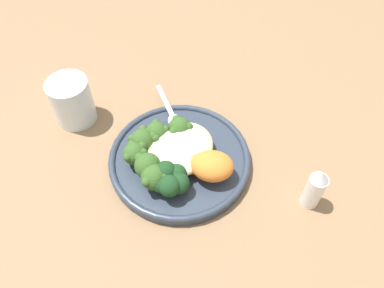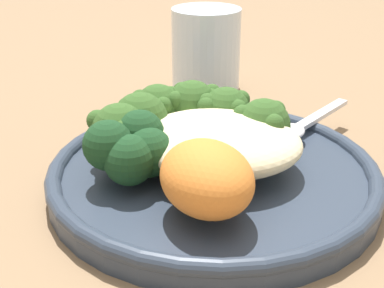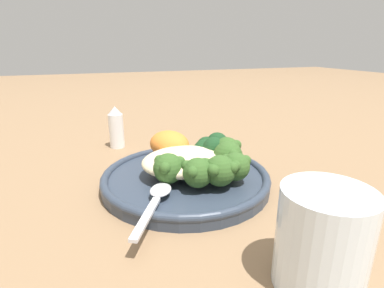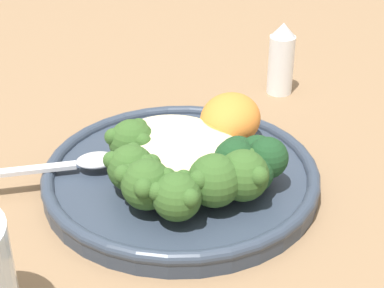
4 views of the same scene
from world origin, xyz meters
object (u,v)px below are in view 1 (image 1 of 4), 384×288
object	(u,v)px
sweet_potato_chunk_0	(193,160)
salt_shaker	(315,189)
plate	(180,159)
water_glass	(72,101)
broccoli_stalk_5	(154,164)
broccoli_stalk_4	(146,155)
kale_tuft	(170,179)
broccoli_stalk_2	(161,136)
quinoa_mound	(181,149)
spoon	(172,116)
sweet_potato_chunk_1	(212,166)
broccoli_stalk_3	(147,143)
broccoli_stalk_0	(180,130)
broccoli_stalk_1	(174,143)
broccoli_stalk_6	(157,176)

from	to	relation	value
sweet_potato_chunk_0	salt_shaker	world-z (taller)	salt_shaker
plate	water_glass	distance (m)	0.23
broccoli_stalk_5	water_glass	world-z (taller)	water_glass
broccoli_stalk_4	salt_shaker	xyz separation A→B (m)	(0.12, -0.25, 0.00)
kale_tuft	broccoli_stalk_2	bearing A→B (deg)	51.59
quinoa_mound	broccoli_stalk_2	distance (m)	0.04
water_glass	spoon	bearing A→B (deg)	-56.39
kale_tuft	sweet_potato_chunk_1	bearing A→B (deg)	-30.85
kale_tuft	water_glass	xyz separation A→B (m)	(0.01, 0.25, 0.00)
plate	sweet_potato_chunk_1	bearing A→B (deg)	-85.04
broccoli_stalk_4	water_glass	bearing A→B (deg)	-39.20
broccoli_stalk_3	broccoli_stalk_5	size ratio (longest dim) A/B	0.98
salt_shaker	broccoli_stalk_0	bearing A→B (deg)	100.33
broccoli_stalk_5	sweet_potato_chunk_0	size ratio (longest dim) A/B	1.80
quinoa_mound	water_glass	distance (m)	0.23
quinoa_mound	broccoli_stalk_3	distance (m)	0.06
plate	broccoli_stalk_2	distance (m)	0.05
plate	broccoli_stalk_1	xyz separation A→B (m)	(0.01, 0.02, 0.02)
sweet_potato_chunk_0	water_glass	size ratio (longest dim) A/B	0.70
broccoli_stalk_5	sweet_potato_chunk_1	world-z (taller)	same
plate	broccoli_stalk_2	world-z (taller)	broccoli_stalk_2
sweet_potato_chunk_1	spoon	distance (m)	0.14
broccoli_stalk_0	sweet_potato_chunk_1	size ratio (longest dim) A/B	1.10
broccoli_stalk_3	broccoli_stalk_6	bearing A→B (deg)	126.50
plate	broccoli_stalk_4	xyz separation A→B (m)	(-0.04, 0.04, 0.03)
broccoli_stalk_1	kale_tuft	size ratio (longest dim) A/B	1.19
broccoli_stalk_4	salt_shaker	size ratio (longest dim) A/B	1.23
broccoli_stalk_5	broccoli_stalk_2	bearing A→B (deg)	-121.26
plate	broccoli_stalk_4	size ratio (longest dim) A/B	2.37
broccoli_stalk_0	sweet_potato_chunk_1	xyz separation A→B (m)	(-0.03, -0.09, 0.00)
plate	broccoli_stalk_6	bearing A→B (deg)	-174.77
plate	sweet_potato_chunk_0	size ratio (longest dim) A/B	3.90
quinoa_mound	spoon	size ratio (longest dim) A/B	1.08
plate	broccoli_stalk_2	size ratio (longest dim) A/B	2.02
plate	broccoli_stalk_0	size ratio (longest dim) A/B	3.21
sweet_potato_chunk_0	broccoli_stalk_2	bearing A→B (deg)	88.62
broccoli_stalk_4	broccoli_stalk_5	world-z (taller)	broccoli_stalk_5
broccoli_stalk_4	sweet_potato_chunk_1	bearing A→B (deg)	166.18
broccoli_stalk_3	broccoli_stalk_6	xyz separation A→B (m)	(-0.04, -0.06, 0.00)
plate	broccoli_stalk_4	world-z (taller)	broccoli_stalk_4
quinoa_mound	sweet_potato_chunk_1	xyz separation A→B (m)	(0.00, -0.07, 0.01)
plate	broccoli_stalk_6	xyz separation A→B (m)	(-0.06, -0.01, 0.03)
broccoli_stalk_6	spoon	xyz separation A→B (m)	(0.12, 0.08, -0.02)
broccoli_stalk_4	water_glass	distance (m)	0.19
sweet_potato_chunk_0	broccoli_stalk_6	bearing A→B (deg)	159.59
broccoli_stalk_1	broccoli_stalk_3	bearing A→B (deg)	61.01
broccoli_stalk_0	spoon	xyz separation A→B (m)	(0.03, 0.04, -0.02)
broccoli_stalk_2	broccoli_stalk_4	size ratio (longest dim) A/B	1.18
kale_tuft	salt_shaker	size ratio (longest dim) A/B	0.74
plate	broccoli_stalk_1	distance (m)	0.03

